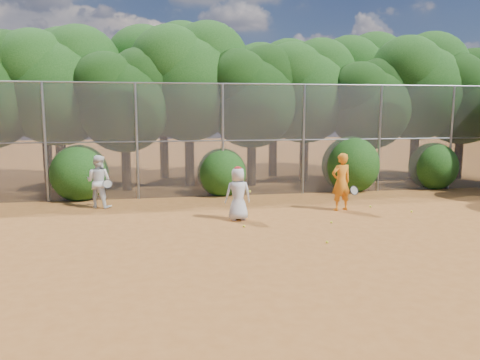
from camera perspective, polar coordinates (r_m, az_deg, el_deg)
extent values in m
plane|color=#935321|center=(11.47, 7.18, -7.15)|extent=(80.00, 80.00, 0.00)
cylinder|color=gray|center=(16.97, -22.66, 4.21)|extent=(0.09, 0.09, 4.00)
cylinder|color=gray|center=(16.58, -12.47, 4.58)|extent=(0.09, 0.09, 4.00)
cylinder|color=gray|center=(16.73, -2.11, 4.81)|extent=(0.09, 0.09, 4.00)
cylinder|color=gray|center=(17.41, 7.75, 4.89)|extent=(0.09, 0.09, 4.00)
cylinder|color=gray|center=(18.55, 16.64, 4.83)|extent=(0.09, 0.09, 4.00)
cylinder|color=gray|center=(20.07, 24.34, 4.69)|extent=(0.09, 0.09, 4.00)
cylinder|color=gray|center=(16.89, 1.28, 11.64)|extent=(20.00, 0.05, 0.05)
cylinder|color=gray|center=(16.90, 1.26, 4.85)|extent=(20.00, 0.04, 0.04)
cube|color=slate|center=(16.90, 1.26, 4.85)|extent=(20.00, 0.02, 4.00)
sphere|color=black|center=(19.72, -26.61, 11.69)|extent=(3.05, 3.05, 3.05)
cylinder|color=black|center=(19.47, -20.97, 2.60)|extent=(0.38, 0.38, 2.52)
sphere|color=#164010|center=(19.40, -21.36, 9.87)|extent=(4.03, 4.03, 4.03)
sphere|color=#164010|center=(19.72, -18.94, 12.90)|extent=(3.23, 3.23, 3.23)
sphere|color=#164010|center=(19.29, -23.77, 12.14)|extent=(3.02, 3.02, 3.02)
cylinder|color=black|center=(18.48, -13.71, 2.08)|extent=(0.36, 0.36, 2.17)
sphere|color=black|center=(18.37, -13.95, 8.69)|extent=(3.47, 3.47, 3.47)
sphere|color=black|center=(18.71, -11.81, 11.41)|extent=(2.78, 2.78, 2.78)
sphere|color=black|center=(18.18, -16.02, 10.80)|extent=(2.60, 2.60, 2.60)
cylinder|color=black|center=(19.46, -6.18, 3.32)|extent=(0.39, 0.39, 2.66)
sphere|color=#164010|center=(19.40, -6.31, 11.01)|extent=(4.26, 4.26, 4.26)
sphere|color=#164010|center=(19.97, -3.93, 14.03)|extent=(3.40, 3.40, 3.40)
sphere|color=#164010|center=(19.10, -8.58, 13.56)|extent=(3.19, 3.19, 3.19)
cylinder|color=black|center=(19.22, 1.42, 2.72)|extent=(0.37, 0.37, 2.27)
sphere|color=black|center=(19.12, 1.44, 9.38)|extent=(3.64, 3.64, 3.64)
sphere|color=black|center=(19.67, 3.36, 12.00)|extent=(2.91, 2.91, 2.91)
sphere|color=black|center=(18.76, -0.32, 11.63)|extent=(2.73, 2.73, 2.73)
cylinder|color=black|center=(20.62, 7.81, 3.29)|extent=(0.38, 0.38, 2.45)
sphere|color=#164010|center=(20.54, 7.94, 9.97)|extent=(3.92, 3.92, 3.92)
sphere|color=#164010|center=(21.21, 9.73, 12.54)|extent=(3.14, 3.14, 3.14)
sphere|color=#164010|center=(20.09, 6.35, 12.27)|extent=(2.94, 2.94, 2.94)
cylinder|color=black|center=(20.63, 15.28, 2.58)|extent=(0.36, 0.36, 2.10)
sphere|color=black|center=(20.53, 15.51, 8.30)|extent=(3.36, 3.36, 3.36)
sphere|color=black|center=(21.14, 16.88, 10.52)|extent=(2.69, 2.69, 2.69)
sphere|color=black|center=(20.06, 14.36, 10.26)|extent=(2.52, 2.52, 2.52)
cylinder|color=black|center=(22.31, 20.47, 3.40)|extent=(0.39, 0.39, 2.59)
sphere|color=#164010|center=(22.25, 20.82, 9.92)|extent=(4.14, 4.14, 4.14)
sphere|color=#164010|center=(23.09, 22.23, 12.36)|extent=(3.32, 3.32, 3.32)
sphere|color=#164010|center=(21.66, 19.68, 12.23)|extent=(3.11, 3.11, 3.11)
cylinder|color=black|center=(23.15, 25.10, 2.96)|extent=(0.37, 0.37, 2.31)
sphere|color=black|center=(23.07, 25.46, 8.55)|extent=(3.70, 3.70, 3.70)
sphere|color=black|center=(23.84, 26.56, 10.69)|extent=(2.96, 2.96, 2.96)
sphere|color=black|center=(22.50, 24.63, 10.51)|extent=(2.77, 2.77, 2.77)
cylinder|color=black|center=(21.91, -22.44, 3.26)|extent=(0.39, 0.39, 2.62)
sphere|color=#164010|center=(21.85, -22.83, 9.98)|extent=(4.20, 4.20, 4.20)
sphere|color=#164010|center=(22.17, -20.58, 12.80)|extent=(3.36, 3.36, 3.36)
sphere|color=#164010|center=(21.77, -25.07, 12.08)|extent=(3.15, 3.15, 3.15)
cylinder|color=black|center=(21.60, -9.25, 3.96)|extent=(0.40, 0.40, 2.80)
sphere|color=#164010|center=(21.56, -9.42, 11.25)|extent=(4.48, 4.48, 4.48)
sphere|color=#164010|center=(22.12, -7.12, 14.13)|extent=(3.58, 3.58, 3.58)
sphere|color=#164010|center=(21.29, -11.64, 13.64)|extent=(3.36, 3.36, 3.36)
cylinder|color=black|center=(21.87, 4.02, 3.74)|extent=(0.38, 0.38, 2.52)
sphere|color=#164010|center=(21.80, 4.09, 10.22)|extent=(4.03, 4.03, 4.03)
sphere|color=#164010|center=(22.45, 5.90, 12.72)|extent=(3.23, 3.23, 3.23)
sphere|color=#164010|center=(21.39, 2.44, 12.43)|extent=(3.02, 3.02, 3.02)
cylinder|color=black|center=(23.92, 14.21, 4.16)|extent=(0.40, 0.40, 2.73)
sphere|color=#164010|center=(23.87, 14.45, 10.58)|extent=(4.37, 4.37, 4.37)
sphere|color=#164010|center=(24.70, 16.01, 12.98)|extent=(3.49, 3.49, 3.49)
sphere|color=#164010|center=(23.32, 13.12, 12.83)|extent=(3.28, 3.28, 3.28)
sphere|color=#164010|center=(17.17, -19.00, 1.09)|extent=(2.00, 2.00, 2.00)
sphere|color=#164010|center=(17.14, -2.23, 1.20)|extent=(1.80, 1.80, 1.80)
sphere|color=#164010|center=(18.47, 13.33, 2.14)|extent=(2.20, 2.20, 2.20)
sphere|color=#164010|center=(20.13, 22.50, 1.80)|extent=(1.90, 1.90, 1.90)
imported|color=orange|center=(14.73, 12.22, -0.23)|extent=(0.72, 0.54, 1.78)
torus|color=black|center=(14.72, 13.75, -1.24)|extent=(0.32, 0.19, 0.29)
cylinder|color=black|center=(14.90, 13.27, -1.41)|extent=(0.09, 0.27, 0.13)
imported|color=silver|center=(13.15, -0.25, -1.69)|extent=(0.77, 0.53, 1.51)
ellipsoid|color=red|center=(13.04, -0.25, 1.39)|extent=(0.22, 0.22, 0.13)
sphere|color=yellow|center=(12.99, 1.21, -1.39)|extent=(0.07, 0.07, 0.07)
imported|color=white|center=(15.49, -16.85, -0.17)|extent=(1.00, 0.90, 1.68)
torus|color=black|center=(15.17, -15.85, -0.46)|extent=(0.31, 0.17, 0.29)
cylinder|color=black|center=(15.38, -15.82, -0.69)|extent=(0.05, 0.27, 0.15)
sphere|color=yellow|center=(13.14, 11.08, -5.07)|extent=(0.07, 0.07, 0.07)
sphere|color=yellow|center=(15.16, 20.19, -3.61)|extent=(0.07, 0.07, 0.07)
sphere|color=yellow|center=(11.20, 10.56, -7.44)|extent=(0.07, 0.07, 0.07)
sphere|color=yellow|center=(12.46, 0.50, -5.65)|extent=(0.07, 0.07, 0.07)
sphere|color=yellow|center=(15.52, 15.61, -3.13)|extent=(0.07, 0.07, 0.07)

